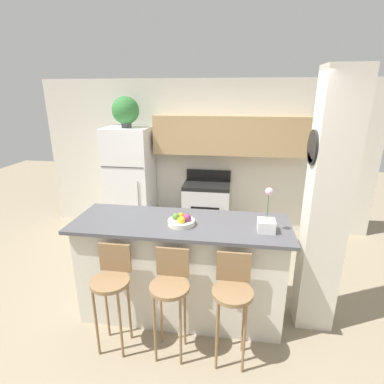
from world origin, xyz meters
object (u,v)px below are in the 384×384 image
(potted_plant_on_fridge, at_px, (126,111))
(trash_bin, at_px, (162,227))
(orchid_vase, at_px, (267,222))
(stove_range, at_px, (207,209))
(fruit_bowl, at_px, (181,221))
(bar_stool_mid, at_px, (170,288))
(bar_stool_left, at_px, (112,283))
(bar_stool_right, at_px, (232,293))
(refrigerator, at_px, (130,182))

(potted_plant_on_fridge, bearing_deg, trash_bin, -20.49)
(trash_bin, bearing_deg, orchid_vase, -51.21)
(trash_bin, bearing_deg, stove_range, 20.00)
(fruit_bowl, bearing_deg, bar_stool_mid, -92.64)
(bar_stool_left, relative_size, bar_stool_right, 1.00)
(refrigerator, relative_size, trash_bin, 4.73)
(trash_bin, bearing_deg, bar_stool_left, -87.61)
(bar_stool_right, bearing_deg, bar_stool_mid, 180.00)
(orchid_vase, bearing_deg, potted_plant_on_fridge, 135.13)
(orchid_vase, bearing_deg, trash_bin, 128.79)
(stove_range, height_order, trash_bin, stove_range)
(bar_stool_mid, distance_m, potted_plant_on_fridge, 3.08)
(stove_range, height_order, bar_stool_left, stove_range)
(bar_stool_left, bearing_deg, potted_plant_on_fridge, 105.37)
(bar_stool_right, distance_m, potted_plant_on_fridge, 3.33)
(bar_stool_mid, height_order, potted_plant_on_fridge, potted_plant_on_fridge)
(fruit_bowl, bearing_deg, orchid_vase, -2.05)
(bar_stool_right, distance_m, orchid_vase, 0.72)
(potted_plant_on_fridge, bearing_deg, bar_stool_left, -74.63)
(trash_bin, bearing_deg, fruit_bowl, -69.88)
(refrigerator, bearing_deg, bar_stool_right, -54.48)
(bar_stool_left, bearing_deg, refrigerator, 105.37)
(stove_range, xyz_separation_m, bar_stool_right, (0.47, -2.51, 0.22))
(bar_stool_left, distance_m, bar_stool_right, 1.08)
(stove_range, xyz_separation_m, bar_stool_mid, (-0.08, -2.51, 0.22))
(bar_stool_left, bearing_deg, fruit_bowl, 39.13)
(refrigerator, distance_m, potted_plant_on_fridge, 1.16)
(refrigerator, distance_m, fruit_bowl, 2.38)
(trash_bin, bearing_deg, bar_stool_right, -62.38)
(bar_stool_left, height_order, potted_plant_on_fridge, potted_plant_on_fridge)
(refrigerator, xyz_separation_m, fruit_bowl, (1.24, -2.01, 0.23))
(potted_plant_on_fridge, xyz_separation_m, trash_bin, (0.59, -0.22, -1.87))
(bar_stool_left, distance_m, bar_stool_mid, 0.54)
(bar_stool_mid, bearing_deg, potted_plant_on_fridge, 116.31)
(stove_range, distance_m, bar_stool_mid, 2.52)
(bar_stool_left, xyz_separation_m, fruit_bowl, (0.56, 0.46, 0.44))
(bar_stool_left, bearing_deg, stove_range, 76.14)
(bar_stool_left, relative_size, trash_bin, 2.68)
(stove_range, distance_m, bar_stool_left, 2.60)
(orchid_vase, distance_m, trash_bin, 2.54)
(stove_range, distance_m, trash_bin, 0.81)
(bar_stool_mid, relative_size, trash_bin, 2.68)
(bar_stool_mid, bearing_deg, refrigerator, 116.31)
(refrigerator, bearing_deg, trash_bin, -20.48)
(refrigerator, bearing_deg, potted_plant_on_fridge, 119.67)
(fruit_bowl, bearing_deg, trash_bin, 110.12)
(stove_range, bearing_deg, refrigerator, -178.19)
(refrigerator, distance_m, bar_stool_mid, 2.77)
(fruit_bowl, bearing_deg, stove_range, 88.43)
(bar_stool_mid, xyz_separation_m, fruit_bowl, (0.02, 0.46, 0.44))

